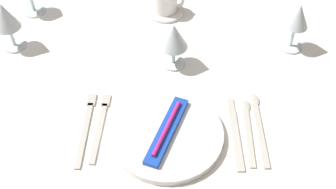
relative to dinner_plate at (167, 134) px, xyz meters
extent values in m
cube|color=white|center=(0.00, 0.24, -0.03)|extent=(1.80, 1.10, 0.04)
cylinder|color=white|center=(0.00, 0.00, 0.00)|extent=(0.27, 0.27, 0.02)
cube|color=blue|center=(0.00, 0.00, 0.02)|extent=(0.11, 0.21, 0.01)
cylinder|color=#CC268C|center=(0.00, 0.00, 0.03)|extent=(0.07, 0.16, 0.01)
cube|color=beige|center=(-0.17, 0.01, -0.01)|extent=(0.02, 0.18, 0.00)
cube|color=beige|center=(-0.16, 0.11, -0.01)|extent=(0.02, 0.04, 0.00)
cube|color=beige|center=(-0.20, 0.00, -0.01)|extent=(0.02, 0.20, 0.00)
cube|color=beige|center=(-0.20, 0.11, -0.01)|extent=(0.02, 0.04, 0.00)
cube|color=beige|center=(0.17, -0.01, -0.01)|extent=(0.02, 0.18, 0.00)
cube|color=beige|center=(0.16, 0.09, -0.01)|extent=(0.02, 0.06, 0.00)
cube|color=beige|center=(0.20, 0.00, -0.01)|extent=(0.02, 0.17, 0.00)
ellipsoid|color=beige|center=(0.20, 0.10, -0.01)|extent=(0.03, 0.04, 0.01)
cube|color=beige|center=(0.23, 0.01, -0.01)|extent=(0.02, 0.20, 0.00)
ellipsoid|color=beige|center=(0.22, 0.12, -0.01)|extent=(0.03, 0.04, 0.01)
cylinder|color=white|center=(-0.02, 0.50, 0.00)|extent=(0.12, 0.12, 0.01)
cylinder|color=white|center=(-0.02, 0.50, 0.03)|extent=(0.08, 0.08, 0.06)
torus|color=white|center=(0.02, 0.50, 0.04)|extent=(0.04, 0.01, 0.04)
cylinder|color=silver|center=(0.01, 0.26, -0.01)|extent=(0.06, 0.06, 0.01)
cylinder|color=silver|center=(0.01, 0.26, 0.03)|extent=(0.01, 0.01, 0.06)
cone|color=silver|center=(0.01, 0.26, 0.09)|extent=(0.08, 0.08, 0.07)
cylinder|color=silver|center=(-0.46, 0.32, -0.01)|extent=(0.07, 0.07, 0.01)
cylinder|color=silver|center=(-0.46, 0.32, 0.03)|extent=(0.01, 0.01, 0.06)
cone|color=silver|center=(-0.46, 0.32, 0.10)|extent=(0.07, 0.07, 0.08)
cylinder|color=silver|center=(-0.44, 0.49, -0.01)|extent=(0.07, 0.07, 0.01)
cylinder|color=silver|center=(-0.44, 0.49, 0.03)|extent=(0.01, 0.01, 0.06)
cylinder|color=silver|center=(0.35, 0.34, -0.01)|extent=(0.07, 0.07, 0.01)
cylinder|color=silver|center=(0.35, 0.34, 0.03)|extent=(0.01, 0.01, 0.07)
cone|color=silver|center=(0.35, 0.34, 0.10)|extent=(0.07, 0.07, 0.07)
camera|label=1|loc=(0.01, -0.61, 0.81)|focal=44.81mm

